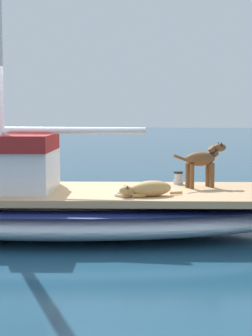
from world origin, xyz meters
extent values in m
plane|color=navy|center=(0.00, 0.00, 0.00)|extent=(120.00, 120.00, 0.00)
ellipsoid|color=white|center=(0.00, 0.00, 0.28)|extent=(3.49, 7.48, 0.56)
ellipsoid|color=navy|center=(0.00, 0.00, 0.46)|extent=(3.51, 7.52, 0.08)
cube|color=tan|center=(0.00, 0.00, 0.61)|extent=(2.96, 6.85, 0.10)
cylinder|color=silver|center=(-0.13, -0.21, 1.56)|extent=(0.10, 2.20, 0.10)
cube|color=maroon|center=(-0.17, 0.42, 1.38)|extent=(1.42, 0.88, 0.24)
ellipsoid|color=tan|center=(-0.40, -1.42, 0.77)|extent=(0.53, 0.65, 0.22)
ellipsoid|color=tan|center=(-0.59, -1.10, 0.76)|extent=(0.21, 0.24, 0.13)
cone|color=#45331C|center=(-0.63, -1.12, 0.82)|extent=(0.05, 0.05, 0.05)
cone|color=#45331C|center=(-0.55, -1.08, 0.82)|extent=(0.05, 0.05, 0.05)
cylinder|color=tan|center=(-0.56, -1.27, 0.69)|extent=(0.14, 0.18, 0.06)
cylinder|color=tan|center=(-0.46, -1.21, 0.69)|extent=(0.14, 0.18, 0.06)
cylinder|color=tan|center=(-0.21, -1.76, 0.69)|extent=(0.13, 0.18, 0.04)
ellipsoid|color=brown|center=(0.64, -2.06, 1.11)|extent=(0.47, 0.56, 0.22)
cylinder|color=brown|center=(0.79, -2.18, 0.85)|extent=(0.07, 0.07, 0.38)
cylinder|color=brown|center=(0.68, -2.25, 0.85)|extent=(0.07, 0.07, 0.38)
cylinder|color=brown|center=(0.59, -1.87, 0.85)|extent=(0.07, 0.07, 0.38)
cylinder|color=brown|center=(0.48, -1.94, 0.85)|extent=(0.07, 0.07, 0.38)
cylinder|color=brown|center=(0.77, -2.26, 1.22)|extent=(0.19, 0.22, 0.19)
ellipsoid|color=brown|center=(0.83, -2.36, 1.27)|extent=(0.23, 0.26, 0.13)
cone|color=black|center=(0.87, -2.33, 1.33)|extent=(0.05, 0.05, 0.06)
cone|color=black|center=(0.79, -2.38, 1.33)|extent=(0.05, 0.05, 0.06)
torus|color=black|center=(0.77, -2.26, 1.22)|extent=(0.18, 0.17, 0.10)
cylinder|color=brown|center=(0.44, -1.76, 1.14)|extent=(0.16, 0.21, 0.12)
cylinder|color=#B7B7BC|center=(0.97, -1.70, 0.70)|extent=(0.16, 0.16, 0.08)
cylinder|color=#B7B7BC|center=(0.97, -1.70, 0.79)|extent=(0.13, 0.13, 0.10)
cylinder|color=black|center=(0.97, -1.70, 0.86)|extent=(0.15, 0.15, 0.03)
torus|color=beige|center=(-0.42, -1.06, 0.68)|extent=(0.32, 0.32, 0.04)
camera|label=1|loc=(-8.00, -2.32, 1.82)|focal=59.36mm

